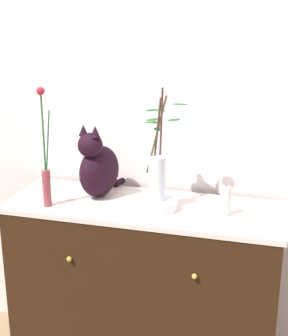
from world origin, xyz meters
TOP-DOWN VIEW (x-y plane):
  - wall_back at (0.00, 0.30)m, footprint 4.40×0.08m
  - sideboard at (0.00, -0.00)m, footprint 1.29×0.47m
  - cat_sitting at (-0.24, 0.05)m, footprint 0.21×0.40m
  - vase_slim_green at (-0.43, -0.13)m, footprint 0.06×0.04m
  - bowl_porcelain at (0.07, -0.04)m, footprint 0.19×0.19m
  - vase_glass_clear at (0.07, -0.03)m, footprint 0.21×0.14m
  - candle_pillar at (0.38, -0.03)m, footprint 0.04×0.04m

SIDE VIEW (x-z plane):
  - sideboard at x=0.00m, z-range 0.00..0.92m
  - bowl_porcelain at x=0.07m, z-range 0.92..0.97m
  - candle_pillar at x=0.38m, z-range 0.91..1.06m
  - cat_sitting at x=-0.24m, z-range 0.88..1.25m
  - vase_slim_green at x=-0.43m, z-range 0.82..1.37m
  - vase_glass_clear at x=0.07m, z-range 0.84..1.36m
  - wall_back at x=0.00m, z-range 0.00..2.60m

